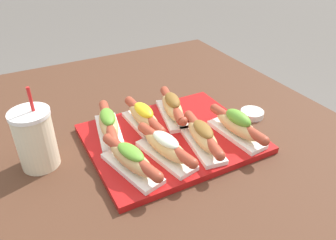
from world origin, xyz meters
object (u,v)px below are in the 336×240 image
Objects in this scene: serving_tray at (171,138)px; hot_dog_5 at (144,117)px; hot_dog_0 at (131,159)px; drink_cup at (35,139)px; hot_dog_2 at (203,136)px; sauce_bowl at (252,113)px; hot_dog_1 at (166,147)px; hot_dog_3 at (237,125)px; hot_dog_4 at (108,124)px; hot_dog_6 at (172,107)px.

serving_tray is 2.04× the size of hot_dog_5.
hot_dog_0 is 0.19m from hot_dog_5.
serving_tray is 0.35m from drink_cup.
hot_dog_2 is 0.18m from hot_dog_5.
drink_cup reaches higher than serving_tray.
sauce_bowl is at bearing -6.34° from drink_cup.
hot_dog_3 reaches higher than hot_dog_1.
drink_cup is at bearing 141.44° from hot_dog_0.
hot_dog_4 is at bearing 138.80° from hot_dog_2.
hot_dog_5 reaches higher than hot_dog_0.
hot_dog_1 is (0.09, 0.00, 0.00)m from hot_dog_0.
hot_dog_1 is 0.98× the size of hot_dog_5.
hot_dog_4 is 3.02× the size of sauce_bowl.
hot_dog_2 is 0.99× the size of hot_dog_5.
hot_dog_6 is at bearing 7.50° from hot_dog_5.
hot_dog_1 is at bearing 177.33° from hot_dog_2.
hot_dog_0 is 0.99× the size of hot_dog_4.
hot_dog_2 is 0.41m from drink_cup.
drink_cup is (-0.38, 0.15, 0.03)m from hot_dog_2.
sauce_bowl is (0.34, 0.07, -0.04)m from hot_dog_1.
hot_dog_0 is at bearing -169.77° from sauce_bowl.
sauce_bowl is at bearing 32.67° from hot_dog_3.
serving_tray is 0.10m from hot_dog_5.
hot_dog_5 is (0.01, 0.15, 0.00)m from hot_dog_1.
hot_dog_0 is 0.09m from hot_dog_1.
sauce_bowl is at bearing 12.17° from hot_dog_1.
hot_dog_6 is at bearing 56.59° from hot_dog_1.
hot_dog_0 is at bearing -91.36° from hot_dog_4.
drink_cup reaches higher than hot_dog_5.
serving_tray is 0.18m from hot_dog_3.
hot_dog_4 reaches higher than hot_dog_2.
hot_dog_5 is (0.10, -0.01, 0.00)m from hot_dog_4.
hot_dog_3 is at bearing -28.40° from serving_tray.
sauce_bowl is (0.28, -0.00, 0.00)m from serving_tray.
hot_dog_2 is 3.04× the size of sauce_bowl.
drink_cup reaches higher than hot_dog_0.
hot_dog_4 is at bearing 150.18° from hot_dog_3.
hot_dog_2 is at bearing 0.00° from hot_dog_0.
hot_dog_1 is 0.99× the size of hot_dog_2.
hot_dog_1 and hot_dog_2 have the same top height.
hot_dog_5 is at bearing 56.40° from hot_dog_0.
hot_dog_2 reaches higher than sauce_bowl.
serving_tray is at bearing -119.96° from hot_dog_6.
serving_tray is 2.08× the size of hot_dog_1.
hot_dog_0 is 0.97× the size of hot_dog_5.
hot_dog_5 is at bearing -172.50° from hot_dog_6.
hot_dog_1 is 0.21m from hot_dog_3.
hot_dog_4 reaches higher than sauce_bowl.
hot_dog_5 reaches higher than sauce_bowl.
hot_dog_1 is 0.20m from hot_dog_6.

